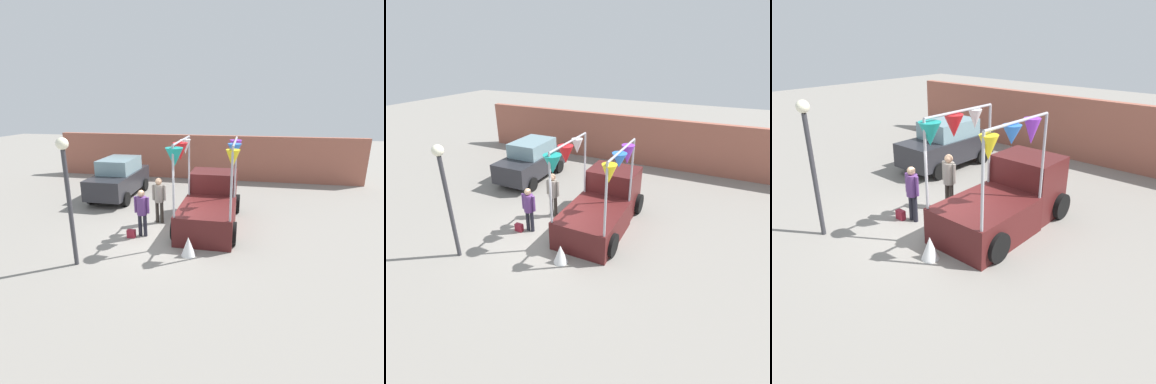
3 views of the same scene
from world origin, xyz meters
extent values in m
plane|color=gray|center=(0.00, 0.00, 0.00)|extent=(60.00, 60.00, 0.00)
cube|color=#4C1919|center=(1.32, 0.40, 0.50)|extent=(1.90, 2.60, 1.00)
cube|color=#4C1919|center=(1.32, 2.40, 0.90)|extent=(1.80, 1.40, 1.80)
cube|color=#8CB2C6|center=(1.32, 2.40, 1.35)|extent=(1.76, 1.37, 0.60)
cylinder|color=black|center=(0.37, 2.75, 0.38)|extent=(0.22, 0.76, 0.76)
cylinder|color=black|center=(2.27, 2.75, 0.38)|extent=(0.22, 0.76, 0.76)
cylinder|color=black|center=(0.37, -0.30, 0.38)|extent=(0.22, 0.76, 0.76)
cylinder|color=black|center=(2.27, -0.30, 0.38)|extent=(0.22, 0.76, 0.76)
cylinder|color=#A5A5AD|center=(0.45, 1.62, 2.12)|extent=(0.07, 0.07, 2.25)
cylinder|color=#A5A5AD|center=(2.19, 1.62, 2.12)|extent=(0.07, 0.07, 2.25)
cylinder|color=#A5A5AD|center=(0.45, -0.82, 2.12)|extent=(0.07, 0.07, 2.25)
cylinder|color=#A5A5AD|center=(2.19, -0.82, 2.12)|extent=(0.07, 0.07, 2.25)
cylinder|color=#A5A5AD|center=(0.45, 0.40, 3.25)|extent=(0.07, 2.44, 0.07)
cylinder|color=#A5A5AD|center=(2.19, 0.40, 3.25)|extent=(0.07, 2.44, 0.07)
cone|color=teal|center=(0.45, -0.65, 2.87)|extent=(0.69, 0.69, 0.57)
cone|color=yellow|center=(2.19, -0.65, 2.88)|extent=(0.42, 0.42, 0.53)
cone|color=red|center=(0.45, 0.17, 2.92)|extent=(0.53, 0.53, 0.57)
cone|color=blue|center=(2.19, 0.17, 3.00)|extent=(0.45, 0.45, 0.43)
cone|color=white|center=(0.45, 0.98, 2.96)|extent=(0.53, 0.53, 0.50)
cone|color=purple|center=(2.19, 0.98, 2.92)|extent=(0.49, 0.49, 0.61)
cube|color=#26262B|center=(-3.45, 3.85, 0.77)|extent=(1.70, 4.00, 0.90)
cube|color=#72939E|center=(-3.45, 4.00, 1.55)|extent=(1.50, 2.10, 0.66)
cylinder|color=black|center=(-4.30, 5.10, 0.32)|extent=(0.18, 0.64, 0.64)
cylinder|color=black|center=(-2.60, 5.10, 0.32)|extent=(0.18, 0.64, 0.64)
cylinder|color=black|center=(-4.30, 2.60, 0.32)|extent=(0.18, 0.64, 0.64)
cylinder|color=black|center=(-2.60, 2.60, 0.32)|extent=(0.18, 0.64, 0.64)
cylinder|color=black|center=(-0.91, -0.23, 0.40)|extent=(0.13, 0.13, 0.79)
cylinder|color=black|center=(-0.73, -0.23, 0.40)|extent=(0.13, 0.13, 0.79)
cylinder|color=#593372|center=(-0.82, -0.23, 1.10)|extent=(0.34, 0.34, 0.63)
sphere|color=tan|center=(-0.82, -0.23, 1.54)|extent=(0.24, 0.24, 0.24)
cylinder|color=#593372|center=(-1.04, -0.23, 1.13)|extent=(0.09, 0.09, 0.56)
cylinder|color=#593372|center=(-0.60, -0.23, 1.13)|extent=(0.09, 0.09, 0.56)
cylinder|color=#2D2823|center=(-0.68, 1.03, 0.42)|extent=(0.13, 0.13, 0.84)
cylinder|color=#2D2823|center=(-0.50, 1.03, 0.42)|extent=(0.13, 0.13, 0.84)
cylinder|color=gray|center=(-0.59, 1.03, 1.17)|extent=(0.34, 0.34, 0.67)
sphere|color=tan|center=(-0.59, 1.03, 1.63)|extent=(0.25, 0.25, 0.25)
cylinder|color=gray|center=(-0.81, 1.03, 1.21)|extent=(0.09, 0.09, 0.60)
cylinder|color=gray|center=(-0.37, 1.03, 1.21)|extent=(0.09, 0.09, 0.60)
cube|color=maroon|center=(-1.17, -0.43, 0.14)|extent=(0.28, 0.16, 0.28)
cylinder|color=#333338|center=(-2.04, -2.39, 1.64)|extent=(0.12, 0.12, 3.28)
sphere|color=#F2EDCC|center=(-2.04, -2.39, 3.44)|extent=(0.32, 0.32, 0.32)
cube|color=#9E5947|center=(0.00, 8.23, 1.30)|extent=(18.00, 0.36, 2.60)
cone|color=white|center=(1.00, -1.30, 0.30)|extent=(0.62, 0.62, 0.60)
camera|label=1|loc=(2.61, -9.27, 4.45)|focal=28.00mm
camera|label=2|loc=(4.66, -7.65, 5.90)|focal=28.00mm
camera|label=3|loc=(6.73, -6.50, 5.06)|focal=35.00mm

